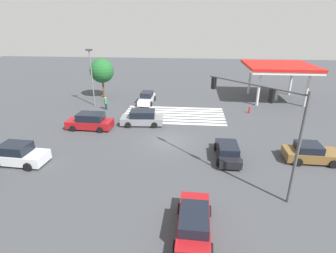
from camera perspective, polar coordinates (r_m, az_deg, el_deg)
The scene contains 15 objects.
ground_plane at distance 25.31m, azimuth -0.00°, elevation -3.11°, with size 120.75×120.75×0.00m, color #3D3F44.
crosswalk_markings at distance 32.25m, azimuth 1.26°, elevation 2.55°, with size 12.34×6.30×0.01m.
traffic_signal_mast at distance 17.44m, azimuth 21.24°, elevation 1.93°, with size 5.12×5.12×7.25m.
car_0 at distance 14.97m, azimuth 5.65°, elevation -20.09°, with size 2.04×4.62×1.54m.
car_1 at distance 24.30m, azimuth -29.81°, elevation -5.30°, with size 4.50×2.37×1.70m.
car_2 at distance 36.93m, azimuth -4.65°, elevation 6.18°, with size 2.05×4.70×1.58m.
car_3 at distance 29.04m, azimuth -16.60°, elevation 1.05°, with size 4.84×2.30×1.73m.
car_4 at distance 29.06m, azimuth -5.62°, elevation 1.85°, with size 4.73×2.44×1.64m.
car_5 at distance 22.46m, azimuth 12.86°, elevation -5.30°, with size 1.99×4.42×1.35m.
car_6 at distance 24.47m, azimuth 28.66°, elevation -5.12°, with size 4.33×2.29×1.52m.
gas_station_canopy at distance 40.81m, azimuth 22.94°, elevation 11.68°, with size 9.10×9.10×5.13m.
pedestrian at distance 34.91m, azimuth -13.41°, elevation 5.07°, with size 0.41×0.41×1.66m.
street_light_pole_a at distance 36.30m, azimuth -16.35°, elevation 11.24°, with size 0.80×0.36×7.44m.
tree_corner_a at distance 40.22m, azimuth -14.22°, elevation 11.67°, with size 3.47×3.47×5.73m.
fire_hydrant at distance 34.31m, azimuth 17.31°, elevation 3.49°, with size 0.22×0.22×0.86m.
Camera 1 is at (-2.16, 22.82, 10.73)m, focal length 28.00 mm.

